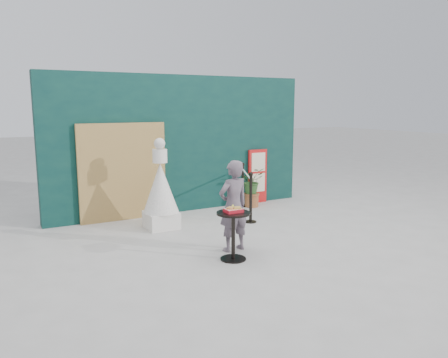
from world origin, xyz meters
TOP-DOWN VIEW (x-y plane):
  - ground at (0.00, 0.00)m, footprint 60.00×60.00m
  - back_wall at (0.00, 3.15)m, footprint 6.00×0.30m
  - bamboo_fence at (-1.40, 2.94)m, footprint 1.80×0.08m
  - woman at (-0.40, 0.16)m, footprint 0.58×0.42m
  - menu_board at (1.90, 2.95)m, footprint 0.50×0.07m
  - statue at (-0.96, 1.98)m, footprint 0.68×0.68m
  - cafe_table at (-0.62, -0.22)m, footprint 0.52×0.52m
  - food_basket at (-0.62, -0.21)m, footprint 0.26×0.19m
  - planter at (1.54, 2.65)m, footprint 0.54×0.47m
  - stanchion_barrier at (1.08, 2.14)m, footprint 0.84×1.54m

SIDE VIEW (x-z plane):
  - ground at x=0.00m, z-range 0.00..0.00m
  - stanchion_barrier at x=1.08m, z-range -0.02..1.01m
  - cafe_table at x=-0.62m, z-range 0.12..0.87m
  - planter at x=1.54m, z-range 0.07..0.99m
  - menu_board at x=1.90m, z-range 0.00..1.30m
  - statue at x=-0.96m, z-range -0.16..1.59m
  - woman at x=-0.40m, z-range 0.00..1.49m
  - food_basket at x=-0.62m, z-range 0.73..0.84m
  - bamboo_fence at x=-1.40m, z-range 0.00..2.00m
  - back_wall at x=0.00m, z-range 0.00..3.00m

